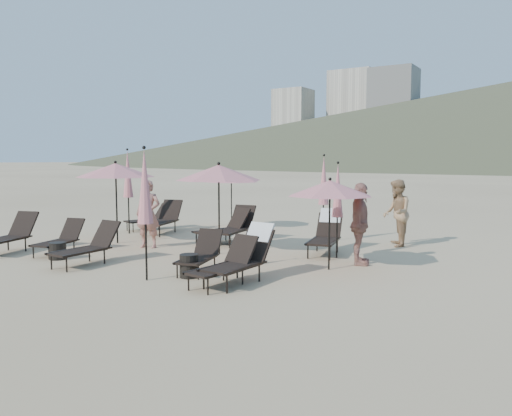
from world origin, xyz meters
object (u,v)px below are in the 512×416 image
Objects in this scene: lounger_8 at (224,227)px; umbrella_closed_2 at (128,174)px; lounger_9 at (234,226)px; beachgoer_a at (148,214)px; umbrella_open_1 at (219,173)px; beachgoer_b at (397,213)px; lounger_0 at (9,235)px; lounger_6 at (149,218)px; lounger_5 at (243,255)px; umbrella_closed_0 at (145,187)px; umbrella_open_2 at (330,188)px; lounger_10 at (326,233)px; lounger_1 at (60,238)px; umbrella_open_3 at (231,177)px; umbrella_open_0 at (116,170)px; umbrella_closed_1 at (338,191)px; beachgoer_c at (360,224)px; umbrella_closed_3 at (324,181)px; side_table_1 at (189,266)px; side_table_0 at (58,251)px; lounger_3 at (201,253)px; lounger_2 at (88,245)px; lounger_4 at (225,263)px; lounger_7 at (163,218)px.

umbrella_closed_2 is (-3.67, -0.20, 1.47)m from lounger_8.
lounger_9 is 1.02× the size of beachgoer_a.
beachgoer_b is (3.47, 3.54, -1.14)m from umbrella_open_1.
lounger_6 is at bearing 72.61° from lounger_0.
umbrella_closed_0 is (-1.68, -0.96, 1.33)m from lounger_5.
lounger_10 is at bearing 116.05° from umbrella_open_2.
lounger_9 reaches higher than lounger_1.
lounger_5 is 7.68m from umbrella_open_3.
umbrella_open_0 reaches higher than umbrella_closed_1.
lounger_9 is 4.37m from umbrella_open_2.
beachgoer_a is 5.74m from beachgoer_c.
beachgoer_c is (8.19, 3.40, 0.47)m from lounger_0.
umbrella_closed_0 is at bearing -99.44° from umbrella_closed_3.
lounger_0 is 3.89× the size of side_table_1.
umbrella_open_3 is at bearing 85.89° from side_table_0.
lounger_5 is 3.33m from umbrella_open_1.
umbrella_open_2 is 3.70m from umbrella_closed_3.
umbrella_closed_3 is (1.46, 3.12, -0.29)m from umbrella_open_1.
lounger_3 is 0.88× the size of lounger_5.
lounger_8 is 0.76× the size of umbrella_open_0.
umbrella_open_2 is 0.79× the size of umbrella_closed_3.
lounger_2 is at bearing -14.99° from lounger_0.
lounger_3 is 2.63m from umbrella_open_1.
beachgoer_b is at bearing 65.19° from umbrella_closed_0.
beachgoer_b is (8.06, 2.25, -0.99)m from umbrella_closed_2.
lounger_10 is 2.14m from umbrella_closed_3.
umbrella_open_3 is (1.05, 4.23, -0.30)m from umbrella_open_0.
umbrella_open_2 is 3.42m from side_table_1.
lounger_6 is at bearing -142.98° from umbrella_open_3.
beachgoer_a is (-1.26, -1.77, 0.47)m from lounger_8.
lounger_4 is at bearing -14.82° from lounger_0.
lounger_0 reaches higher than lounger_2.
umbrella_closed_2 reaches higher than lounger_2.
lounger_4 is 0.58× the size of umbrella_closed_2.
umbrella_closed_1 is 7.34m from umbrella_closed_2.
lounger_6 is 3.84m from lounger_8.
umbrella_closed_2 reaches higher than lounger_5.
umbrella_open_1 reaches higher than lounger_6.
umbrella_closed_0 reaches higher than beachgoer_b.
beachgoer_c is (1.37, 2.72, 0.41)m from lounger_5.
lounger_1 reaches higher than side_table_1.
umbrella_open_2 reaches higher than side_table_0.
lounger_8 is at bearing -26.07° from lounger_7.
umbrella_open_0 is at bearing -175.57° from lounger_10.
umbrella_open_3 is 3.47m from umbrella_closed_2.
umbrella_open_2 is at bearing 1.11° from lounger_0.
side_table_0 is 2.56m from beachgoer_a.
lounger_5 is 4.61m from lounger_9.
lounger_2 reaches higher than lounger_4.
beachgoer_a is (-4.93, -1.38, -0.72)m from umbrella_closed_1.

